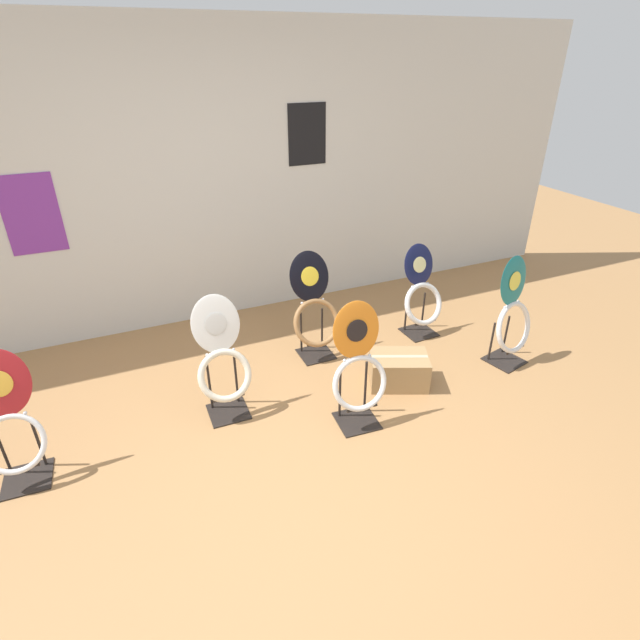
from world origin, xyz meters
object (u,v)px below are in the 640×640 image
toilet_seat_display_crimson_swirl (10,427)px  toilet_seat_display_navy_moon (422,296)px  toilet_seat_display_teal_sax (513,318)px  toilet_seat_display_orange_sun (358,369)px  toilet_seat_display_white_plain (223,365)px  toilet_seat_display_jazz_black (314,310)px  storage_box (399,370)px

toilet_seat_display_crimson_swirl → toilet_seat_display_navy_moon: 3.27m
toilet_seat_display_teal_sax → toilet_seat_display_crimson_swirl: bearing=177.0°
toilet_seat_display_crimson_swirl → toilet_seat_display_orange_sun: (2.11, -0.36, 0.05)m
toilet_seat_display_white_plain → toilet_seat_display_jazz_black: size_ratio=0.98×
toilet_seat_display_navy_moon → toilet_seat_display_jazz_black: size_ratio=0.93×
toilet_seat_display_orange_sun → toilet_seat_display_navy_moon: size_ratio=1.10×
toilet_seat_display_navy_moon → storage_box: 0.90m
toilet_seat_display_crimson_swirl → toilet_seat_display_navy_moon: toilet_seat_display_crimson_swirl is taller
toilet_seat_display_navy_moon → toilet_seat_display_crimson_swirl: bearing=-170.9°
toilet_seat_display_orange_sun → storage_box: (0.51, 0.27, -0.32)m
toilet_seat_display_teal_sax → toilet_seat_display_jazz_black: size_ratio=1.04×
toilet_seat_display_white_plain → toilet_seat_display_navy_moon: (1.93, 0.40, -0.03)m
toilet_seat_display_navy_moon → storage_box: size_ratio=1.56×
toilet_seat_display_teal_sax → toilet_seat_display_navy_moon: 0.81m
toilet_seat_display_white_plain → storage_box: 1.37m
toilet_seat_display_crimson_swirl → toilet_seat_display_white_plain: (1.30, 0.12, 0.01)m
toilet_seat_display_teal_sax → toilet_seat_display_white_plain: bearing=172.5°
toilet_seat_display_crimson_swirl → toilet_seat_display_white_plain: size_ratio=0.96×
toilet_seat_display_white_plain → toilet_seat_display_orange_sun: bearing=-30.5°
toilet_seat_display_orange_sun → storage_box: size_ratio=1.72×
storage_box → toilet_seat_display_white_plain: bearing=170.9°
toilet_seat_display_navy_moon → toilet_seat_display_teal_sax: bearing=-60.9°
toilet_seat_display_orange_sun → toilet_seat_display_jazz_black: size_ratio=1.02×
toilet_seat_display_teal_sax → toilet_seat_display_white_plain: (-2.32, 0.31, -0.01)m
toilet_seat_display_navy_moon → storage_box: bearing=-134.4°
toilet_seat_display_white_plain → toilet_seat_display_navy_moon: toilet_seat_display_white_plain is taller
storage_box → toilet_seat_display_navy_moon: bearing=45.6°
toilet_seat_display_navy_moon → toilet_seat_display_jazz_black: bearing=176.6°
toilet_seat_display_navy_moon → toilet_seat_display_white_plain: bearing=-168.2°
toilet_seat_display_crimson_swirl → toilet_seat_display_white_plain: 1.31m
toilet_seat_display_orange_sun → toilet_seat_display_navy_moon: (1.12, 0.88, -0.07)m
toilet_seat_display_crimson_swirl → toilet_seat_display_white_plain: bearing=5.1°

